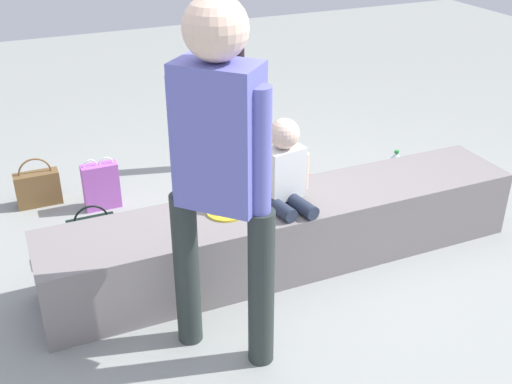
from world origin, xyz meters
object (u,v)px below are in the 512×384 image
(adult_standing, at_px, (219,159))
(party_cup_red, at_px, (309,182))
(cake_box_white, at_px, (292,200))
(handbag_brown_canvas, at_px, (38,188))
(child_seated, at_px, (285,168))
(cake_plate, at_px, (227,209))
(water_bottle_near_gift, at_px, (395,167))
(gift_bag, at_px, (101,186))
(handbag_black_leather, at_px, (94,238))

(adult_standing, xyz_separation_m, party_cup_red, (1.14, 1.30, -0.94))
(cake_box_white, distance_m, handbag_brown_canvas, 1.70)
(child_seated, bearing_deg, cake_plate, 173.12)
(cake_plate, bearing_deg, water_bottle_near_gift, 21.91)
(gift_bag, bearing_deg, handbag_black_leather, -105.41)
(cake_box_white, bearing_deg, handbag_black_leather, -177.90)
(child_seated, height_order, cake_plate, child_seated)
(adult_standing, relative_size, handbag_black_leather, 4.79)
(water_bottle_near_gift, bearing_deg, gift_bag, 167.61)
(handbag_black_leather, bearing_deg, handbag_brown_canvas, 105.67)
(child_seated, height_order, adult_standing, adult_standing)
(handbag_brown_canvas, bearing_deg, water_bottle_near_gift, -15.27)
(cake_plate, bearing_deg, adult_standing, -112.76)
(adult_standing, bearing_deg, cake_plate, 67.24)
(cake_plate, bearing_deg, gift_bag, 114.67)
(water_bottle_near_gift, bearing_deg, adult_standing, -146.42)
(handbag_black_leather, distance_m, handbag_brown_canvas, 0.82)
(cake_plate, height_order, water_bottle_near_gift, cake_plate)
(child_seated, distance_m, handbag_brown_canvas, 1.83)
(cake_plate, relative_size, cake_box_white, 0.68)
(child_seated, height_order, handbag_black_leather, child_seated)
(gift_bag, bearing_deg, party_cup_red, -12.40)
(gift_bag, bearing_deg, child_seated, -53.73)
(cake_box_white, relative_size, handbag_brown_canvas, 0.98)
(child_seated, relative_size, cake_plate, 2.16)
(party_cup_red, height_order, cake_box_white, cake_box_white)
(gift_bag, height_order, water_bottle_near_gift, gift_bag)
(cake_plate, height_order, handbag_brown_canvas, cake_plate)
(gift_bag, relative_size, cake_box_white, 1.08)
(child_seated, height_order, gift_bag, child_seated)
(party_cup_red, bearing_deg, water_bottle_near_gift, -12.36)
(cake_plate, relative_size, handbag_black_leather, 0.66)
(gift_bag, distance_m, cake_box_white, 1.26)
(child_seated, distance_m, adult_standing, 0.84)
(gift_bag, height_order, cake_box_white, gift_bag)
(water_bottle_near_gift, relative_size, party_cup_red, 2.60)
(child_seated, height_order, handbag_brown_canvas, child_seated)
(adult_standing, bearing_deg, child_seated, 43.14)
(gift_bag, xyz_separation_m, party_cup_red, (1.39, -0.31, -0.11))
(cake_plate, bearing_deg, handbag_brown_canvas, 124.40)
(handbag_black_leather, height_order, handbag_brown_canvas, handbag_black_leather)
(cake_plate, height_order, party_cup_red, cake_plate)
(party_cup_red, relative_size, handbag_brown_canvas, 0.27)
(cake_box_white, bearing_deg, handbag_brown_canvas, 153.88)
(adult_standing, distance_m, cake_box_white, 1.67)
(handbag_brown_canvas, bearing_deg, child_seated, -47.76)
(child_seated, distance_m, gift_bag, 1.43)
(adult_standing, bearing_deg, gift_bag, 98.92)
(water_bottle_near_gift, height_order, party_cup_red, water_bottle_near_gift)
(child_seated, relative_size, party_cup_red, 5.32)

